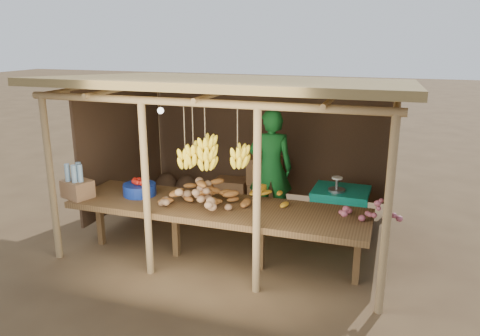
% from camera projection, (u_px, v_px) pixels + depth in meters
% --- Properties ---
extents(ground, '(60.00, 60.00, 0.00)m').
position_uv_depth(ground, '(240.00, 234.00, 7.12)').
color(ground, brown).
rests_on(ground, ground).
extents(stall_structure, '(4.70, 3.50, 2.43)m').
position_uv_depth(stall_structure, '(242.00, 108.00, 6.68)').
color(stall_structure, '#A48254').
rests_on(stall_structure, ground).
extents(counter, '(3.90, 1.05, 0.80)m').
position_uv_depth(counter, '(217.00, 210.00, 6.05)').
color(counter, brown).
rests_on(counter, ground).
extents(potato_heap, '(1.05, 0.77, 0.36)m').
position_uv_depth(potato_heap, '(195.00, 195.00, 5.89)').
color(potato_heap, '#99714F').
rests_on(potato_heap, counter).
extents(sweet_potato_heap, '(1.12, 0.74, 0.36)m').
position_uv_depth(sweet_potato_heap, '(207.00, 189.00, 6.12)').
color(sweet_potato_heap, '#AC682C').
rests_on(sweet_potato_heap, counter).
extents(onion_heap, '(0.82, 0.56, 0.35)m').
position_uv_depth(onion_heap, '(370.00, 208.00, 5.44)').
color(onion_heap, '#AC5361').
rests_on(onion_heap, counter).
extents(banana_pile, '(0.62, 0.44, 0.35)m').
position_uv_depth(banana_pile, '(269.00, 188.00, 6.16)').
color(banana_pile, yellow).
rests_on(banana_pile, counter).
extents(tomato_basin, '(0.45, 0.45, 0.24)m').
position_uv_depth(tomato_basin, '(140.00, 188.00, 6.42)').
color(tomato_basin, navy).
rests_on(tomato_basin, counter).
extents(bottle_box, '(0.45, 0.40, 0.48)m').
position_uv_depth(bottle_box, '(77.00, 184.00, 6.30)').
color(bottle_box, '#926641').
rests_on(bottle_box, counter).
extents(vendor, '(0.77, 0.60, 1.86)m').
position_uv_depth(vendor, '(271.00, 169.00, 7.24)').
color(vendor, '#19712A').
rests_on(vendor, ground).
extents(tarp_crate, '(0.83, 0.72, 0.97)m').
position_uv_depth(tarp_crate, '(340.00, 211.00, 6.95)').
color(tarp_crate, brown).
rests_on(tarp_crate, ground).
extents(carton_stack, '(1.23, 0.51, 0.90)m').
position_uv_depth(carton_stack, '(253.00, 186.00, 8.15)').
color(carton_stack, '#926641').
rests_on(carton_stack, ground).
extents(burlap_sacks, '(0.86, 0.45, 0.61)m').
position_uv_depth(burlap_sacks, '(177.00, 187.00, 8.48)').
color(burlap_sacks, '#4D3624').
rests_on(burlap_sacks, ground).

